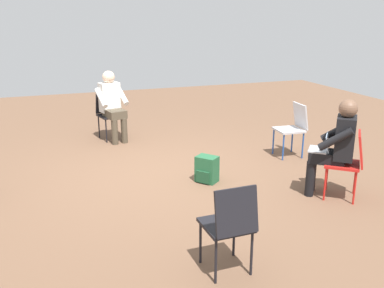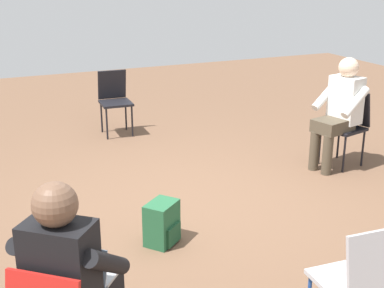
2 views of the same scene
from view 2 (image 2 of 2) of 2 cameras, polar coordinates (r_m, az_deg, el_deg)
name	(u,v)px [view 2 (image 2 of 2)]	position (r m, az deg, el deg)	size (l,w,h in m)	color
ground_plane	(186,207)	(5.11, -0.61, -6.78)	(14.10, 14.10, 0.00)	brown
chair_east	(347,122)	(6.30, 16.25, 2.23)	(0.52, 0.48, 0.85)	black
chair_south	(361,280)	(3.27, 17.58, -13.64)	(0.42, 0.46, 0.85)	#B7B7BC
chair_north	(114,97)	(7.27, -8.27, 4.93)	(0.42, 0.46, 0.85)	black
person_with_laptop	(72,275)	(2.87, -12.70, -13.46)	(0.63, 0.64, 1.24)	black
person_in_white	(340,108)	(6.11, 15.48, 3.75)	(0.58, 0.57, 1.24)	#4C4233
backpack_near_laptop_user	(162,225)	(4.45, -3.24, -8.66)	(0.34, 0.33, 0.36)	#235B38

